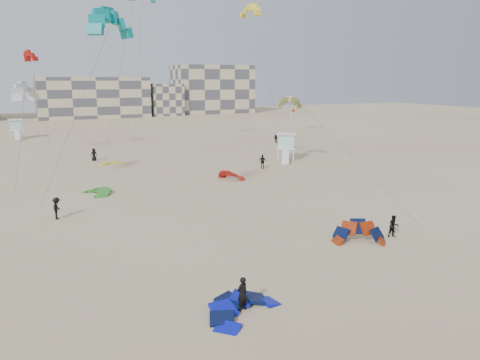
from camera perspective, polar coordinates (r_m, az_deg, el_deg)
name	(u,v)px	position (r m, az deg, el deg)	size (l,w,h in m)	color
ground	(261,303)	(25.17, 2.55, -14.76)	(320.00, 320.00, 0.00)	beige
kite_ground_blue	(243,312)	(24.25, 0.34, -15.85)	(4.02, 4.12, 1.08)	#0714CD
kite_ground_orange	(359,242)	(34.70, 14.29, -7.38)	(3.73, 2.84, 2.45)	red
kite_ground_green	(96,194)	(49.67, -17.13, -1.63)	(3.63, 3.78, 0.92)	green
kite_ground_red_far	(231,179)	(54.45, -1.08, 0.11)	(3.32, 2.99, 1.81)	red
kite_ground_yellow	(111,164)	(66.45, -15.42, 1.87)	(2.77, 2.91, 0.39)	#F2F82F
kitesurfer_main	(242,294)	(24.06, 0.27, -13.71)	(0.65, 0.43, 1.78)	black
kitesurfer_b	(394,226)	(36.28, 18.22, -5.39)	(0.80, 0.63, 1.66)	black
kitesurfer_c	(57,208)	(41.67, -21.43, -3.23)	(1.20, 0.69, 1.85)	black
kitesurfer_d	(263,162)	(60.84, 2.77, 2.26)	(1.07, 0.45, 1.83)	black
kitesurfer_e	(94,154)	(69.82, -17.38, 2.99)	(0.88, 0.57, 1.80)	black
kitesurfer_f	(276,138)	(86.23, 4.40, 5.10)	(1.48, 0.47, 1.59)	black
kite_fly_teal_a	(110,26)	(36.86, -15.55, 17.66)	(8.41, 6.91, 15.60)	#0C9989
kite_fly_grey	(25,94)	(54.11, -24.78, 9.55)	(4.87, 9.57, 10.17)	white
kite_fly_olive	(289,104)	(63.41, 6.05, 9.23)	(4.17, 7.52, 8.33)	olive
kite_fly_yellow	(250,12)	(83.54, 1.26, 19.82)	(8.91, 5.13, 23.05)	#F2F82F
kite_fly_red	(30,57)	(76.64, -24.20, 13.54)	(3.97, 5.98, 14.82)	red
lifeguard_tower_near	(286,147)	(66.99, 5.66, 4.03)	(3.84, 5.92, 3.93)	white
lifeguard_tower_far	(16,129)	(101.20, -25.62, 5.61)	(2.78, 5.24, 3.82)	white
flagpole	(291,132)	(68.21, 6.25, 5.83)	(0.61, 0.09, 7.46)	white
condo_mid	(93,97)	(151.33, -17.53, 9.60)	(32.00, 16.00, 12.00)	#C7B892
condo_east	(212,89)	(163.48, -3.41, 10.98)	(26.00, 14.00, 16.00)	#C7B892
condo_fill_right	(165,100)	(153.96, -9.16, 9.66)	(10.00, 10.00, 10.00)	#C7B892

